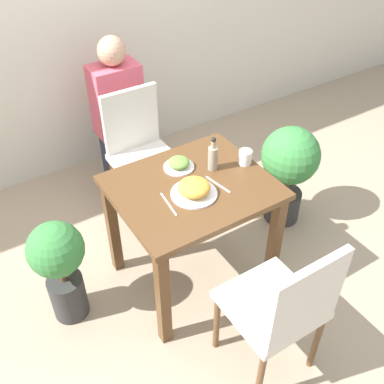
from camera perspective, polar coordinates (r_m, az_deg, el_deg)
The scene contains 14 objects.
ground_plane at distance 2.92m, azimuth -0.00°, elevation -10.33°, with size 16.00×16.00×0.00m, color tan.
wall_back at distance 3.43m, azimuth -15.10°, elevation 22.50°, with size 8.00×0.05×2.60m.
dining_table at distance 2.50m, azimuth -0.00°, elevation -1.46°, with size 0.84×0.72×0.73m.
chair_near at distance 2.17m, azimuth 11.51°, elevation -14.12°, with size 0.42×0.42×0.90m.
chair_far at distance 3.10m, azimuth -6.59°, elevation 5.52°, with size 0.42×0.42×0.90m.
food_plate at distance 2.32m, azimuth 0.25°, elevation 0.41°, with size 0.25×0.25×0.09m.
side_plate at distance 2.52m, azimuth -1.69°, elevation 3.59°, with size 0.17×0.17×0.06m.
drink_cup at distance 2.56m, azimuth 6.76°, elevation 4.42°, with size 0.08×0.08×0.09m.
sauce_bottle at distance 2.48m, azimuth 2.68°, elevation 4.47°, with size 0.05×0.05×0.21m.
fork_utensil at distance 2.29m, azimuth -2.98°, elevation -1.57°, with size 0.03×0.19×0.00m.
spoon_utensil at distance 2.41m, azimuth 3.31°, elevation 0.97°, with size 0.04×0.18×0.00m.
potted_plant_left at distance 2.53m, azimuth -16.47°, elevation -8.77°, with size 0.30×0.30×0.68m.
potted_plant_right at distance 3.08m, azimuth 12.22°, elevation 3.29°, with size 0.39×0.39×0.74m.
person_figure at distance 3.36m, azimuth -9.29°, elevation 9.50°, with size 0.34×0.22×1.17m.
Camera 1 is at (-1.01, -1.60, 2.23)m, focal length 42.00 mm.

